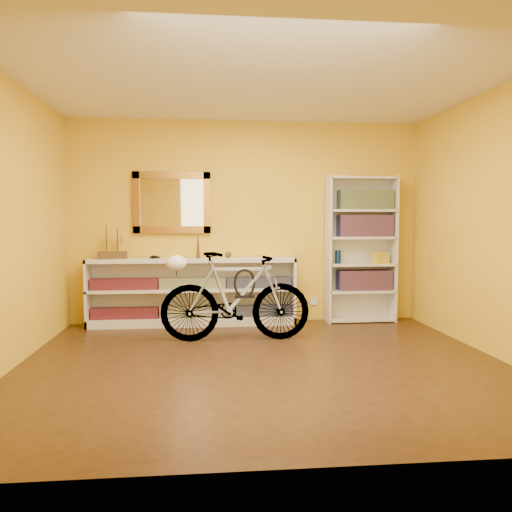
{
  "coord_description": "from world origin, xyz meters",
  "views": [
    {
      "loc": [
        -0.53,
        -4.58,
        1.32
      ],
      "look_at": [
        0.0,
        0.7,
        0.95
      ],
      "focal_mm": 35.55,
      "sensor_mm": 36.0,
      "label": 1
    }
  ],
  "objects": [
    {
      "name": "right_wall",
      "position": [
        2.25,
        0.0,
        1.3
      ],
      "size": [
        0.01,
        4.0,
        2.6
      ],
      "primitive_type": "cube",
      "color": "gold",
      "rests_on": "ground"
    },
    {
      "name": "model_ship",
      "position": [
        -1.68,
        1.81,
        1.06
      ],
      "size": [
        0.38,
        0.21,
        0.42
      ],
      "primitive_type": null,
      "rotation": [
        0.0,
        0.0,
        0.22
      ],
      "color": "#452D13",
      "rests_on": "console_unit"
    },
    {
      "name": "bookcase",
      "position": [
        1.49,
        1.84,
        0.95
      ],
      "size": [
        0.9,
        0.3,
        1.9
      ],
      "primitive_type": null,
      "color": "silver",
      "rests_on": "floor"
    },
    {
      "name": "left_wall",
      "position": [
        -2.25,
        0.0,
        1.3
      ],
      "size": [
        0.01,
        4.0,
        2.6
      ],
      "primitive_type": "cube",
      "color": "gold",
      "rests_on": "ground"
    },
    {
      "name": "book_row_c",
      "position": [
        1.54,
        1.84,
        1.59
      ],
      "size": [
        0.7,
        0.22,
        0.25
      ],
      "primitive_type": "cube",
      "color": "navy",
      "rests_on": "bookcase"
    },
    {
      "name": "cd_row_lower",
      "position": [
        -0.69,
        1.79,
        0.17
      ],
      "size": [
        2.5,
        0.13,
        0.14
      ],
      "primitive_type": "cube",
      "color": "black",
      "rests_on": "console_unit"
    },
    {
      "name": "cd_row_upper",
      "position": [
        -0.69,
        1.79,
        0.54
      ],
      "size": [
        2.5,
        0.13,
        0.14
      ],
      "primitive_type": "cube",
      "color": "#1B527B",
      "rests_on": "console_unit"
    },
    {
      "name": "decorative_orb",
      "position": [
        -0.24,
        1.81,
        0.89
      ],
      "size": [
        0.08,
        0.08,
        0.08
      ],
      "primitive_type": "sphere",
      "color": "brown",
      "rests_on": "console_unit"
    },
    {
      "name": "book_row_b",
      "position": [
        1.54,
        1.84,
        1.25
      ],
      "size": [
        0.7,
        0.22,
        0.28
      ],
      "primitive_type": "cube",
      "color": "maroon",
      "rests_on": "bookcase"
    },
    {
      "name": "console_unit",
      "position": [
        -0.69,
        1.81,
        0.42
      ],
      "size": [
        2.6,
        0.35,
        0.85
      ],
      "primitive_type": null,
      "color": "silver",
      "rests_on": "floor"
    },
    {
      "name": "back_wall",
      "position": [
        0.0,
        2.0,
        1.3
      ],
      "size": [
        4.5,
        0.01,
        2.6
      ],
      "primitive_type": "cube",
      "color": "gold",
      "rests_on": "ground"
    },
    {
      "name": "yellow_bag",
      "position": [
        1.74,
        1.8,
        0.84
      ],
      "size": [
        0.23,
        0.19,
        0.15
      ],
      "primitive_type": "cube",
      "rotation": [
        0.0,
        0.0,
        0.35
      ],
      "color": "gold",
      "rests_on": "bookcase"
    },
    {
      "name": "floor",
      "position": [
        0.0,
        0.0,
        -0.01
      ],
      "size": [
        4.5,
        4.0,
        0.01
      ],
      "primitive_type": "cube",
      "color": "#311C0D",
      "rests_on": "ground"
    },
    {
      "name": "wall_socket",
      "position": [
        0.9,
        1.99,
        0.25
      ],
      "size": [
        0.09,
        0.02,
        0.09
      ],
      "primitive_type": "cube",
      "color": "silver",
      "rests_on": "back_wall"
    },
    {
      "name": "travel_mug",
      "position": [
        1.18,
        1.82,
        0.85
      ],
      "size": [
        0.08,
        0.08,
        0.17
      ],
      "primitive_type": "cylinder",
      "color": "navy",
      "rests_on": "bookcase"
    },
    {
      "name": "bronze_ornament",
      "position": [
        -0.62,
        1.81,
        1.01
      ],
      "size": [
        0.06,
        0.06,
        0.32
      ],
      "primitive_type": "cone",
      "color": "brown",
      "rests_on": "console_unit"
    },
    {
      "name": "bicycle",
      "position": [
        -0.2,
        0.92,
        0.49
      ],
      "size": [
        0.43,
        1.67,
        0.98
      ],
      "primitive_type": "imported",
      "rotation": [
        0.0,
        0.0,
        1.57
      ],
      "color": "silver",
      "rests_on": "floor"
    },
    {
      "name": "book_row_a",
      "position": [
        1.54,
        1.84,
        0.55
      ],
      "size": [
        0.7,
        0.22,
        0.26
      ],
      "primitive_type": "cube",
      "color": "maroon",
      "rests_on": "bookcase"
    },
    {
      "name": "helmet",
      "position": [
        -0.84,
        0.92,
        0.86
      ],
      "size": [
        0.23,
        0.22,
        0.17
      ],
      "primitive_type": "ellipsoid",
      "color": "white",
      "rests_on": "bicycle"
    },
    {
      "name": "toy_car",
      "position": [
        -1.16,
        1.81,
        0.85
      ],
      "size": [
        0.0,
        0.0,
        0.0
      ],
      "primitive_type": "imported",
      "rotation": [
        0.0,
        0.0,
        1.92
      ],
      "color": "black",
      "rests_on": "console_unit"
    },
    {
      "name": "red_tin",
      "position": [
        1.29,
        1.87,
        1.56
      ],
      "size": [
        0.16,
        0.16,
        0.18
      ],
      "primitive_type": "cube",
      "rotation": [
        0.0,
        0.0,
        -0.13
      ],
      "color": "maroon",
      "rests_on": "bookcase"
    },
    {
      "name": "ceiling",
      "position": [
        0.0,
        0.0,
        2.6
      ],
      "size": [
        4.5,
        4.0,
        0.01
      ],
      "primitive_type": "cube",
      "color": "silver",
      "rests_on": "ground"
    },
    {
      "name": "u_lock",
      "position": [
        -0.11,
        0.92,
        0.64
      ],
      "size": [
        0.24,
        0.03,
        0.24
      ],
      "primitive_type": "torus",
      "rotation": [
        1.57,
        0.0,
        0.0
      ],
      "color": "black",
      "rests_on": "bicycle"
    },
    {
      "name": "gilt_mirror",
      "position": [
        -0.95,
        1.97,
        1.55
      ],
      "size": [
        0.98,
        0.06,
        0.78
      ],
      "primitive_type": "cube",
      "color": "brown",
      "rests_on": "back_wall"
    }
  ]
}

